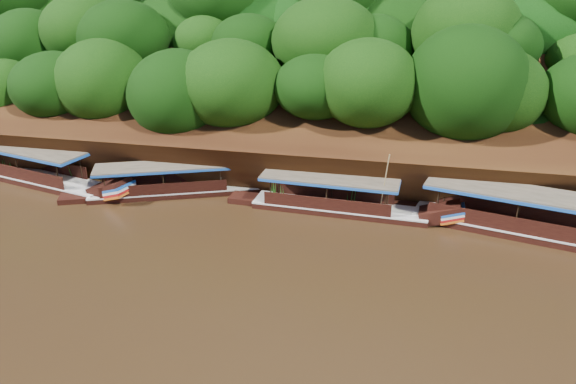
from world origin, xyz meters
name	(u,v)px	position (x,y,z in m)	size (l,w,h in m)	color
ground	(330,273)	(0.00, 0.00, 0.00)	(160.00, 160.00, 0.00)	black
riverbank	(367,125)	(-0.01, 22.73, 1.89)	(120.00, 30.06, 19.40)	black
boat_0	(547,229)	(12.25, 6.76, 0.62)	(17.04, 6.24, 6.38)	black
boat_1	(350,205)	(0.17, 7.92, 0.54)	(13.92, 2.92, 5.16)	black
boat_2	(186,187)	(-11.80, 8.73, 0.51)	(13.99, 7.09, 5.40)	black
boat_3	(46,177)	(-22.68, 8.14, 0.60)	(15.01, 5.69, 3.17)	black
reeds	(308,188)	(-2.95, 9.48, 0.84)	(49.50, 2.40, 1.90)	#236218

